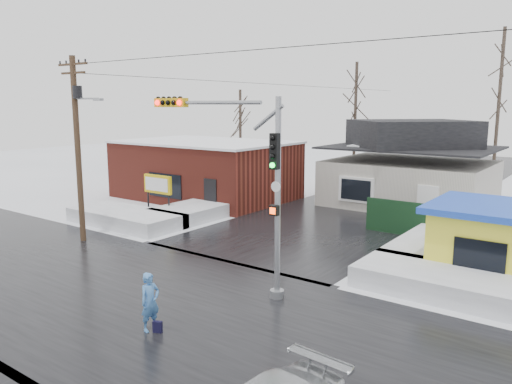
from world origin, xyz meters
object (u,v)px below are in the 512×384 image
Objects in this scene: marquee_sign at (158,185)px; pedestrian at (150,302)px; traffic_signal at (241,167)px; utility_pole at (78,138)px; kiosk at (491,240)px.

pedestrian is at bearing -43.73° from marquee_sign.
traffic_signal is 3.90× the size of pedestrian.
utility_pole is 1.96× the size of kiosk.
pedestrian is at bearing -91.02° from traffic_signal.
utility_pole is 5.01× the size of pedestrian.
utility_pole is 18.95m from kiosk.
kiosk is (17.43, 6.49, -3.65)m from utility_pole.
marquee_sign is 15.75m from pedestrian.
marquee_sign is at bearing 51.62° from pedestrian.
traffic_signal is at bearing -2.95° from utility_pole.
marquee_sign is 0.55× the size of kiosk.
utility_pole is 12.14m from pedestrian.
utility_pole is at bearing -159.56° from kiosk.
traffic_signal is 10.43m from kiosk.
traffic_signal reaches higher than kiosk.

